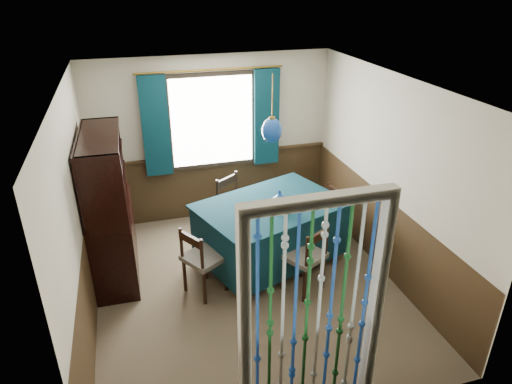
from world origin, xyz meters
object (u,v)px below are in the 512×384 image
object	(u,v)px
vase_table	(279,200)
pendant_lamp	(272,130)
chair_far	(236,207)
dining_table	(270,229)
vase_sideboard	(113,190)
bowl_shelf	(110,189)
sideboard	(112,228)
chair_left	(202,259)
chair_near	(306,257)
chair_right	(326,213)

from	to	relation	value
vase_table	pendant_lamp	bearing A→B (deg)	119.31
chair_far	pendant_lamp	size ratio (longest dim) A/B	1.17
vase_table	chair_far	bearing A→B (deg)	113.63
dining_table	chair_far	bearing A→B (deg)	92.68
dining_table	vase_sideboard	distance (m)	2.08
vase_sideboard	bowl_shelf	bearing A→B (deg)	-90.00
sideboard	bowl_shelf	size ratio (longest dim) A/B	9.43
vase_sideboard	chair_left	bearing A→B (deg)	-47.66
bowl_shelf	pendant_lamp	bearing A→B (deg)	-2.57
chair_left	vase_sideboard	xyz separation A→B (m)	(-0.94, 1.03, 0.55)
chair_far	chair_left	size ratio (longest dim) A/B	1.07
chair_near	bowl_shelf	size ratio (longest dim) A/B	4.53
chair_left	chair_right	xyz separation A→B (m)	(1.91, 0.72, -0.04)
chair_left	sideboard	world-z (taller)	sideboard
chair_near	bowl_shelf	xyz separation A→B (m)	(-2.13, 0.79, 0.82)
dining_table	vase_sideboard	bearing A→B (deg)	142.04
vase_table	vase_sideboard	size ratio (longest dim) A/B	1.11
chair_left	vase_table	xyz separation A→B (m)	(1.04, 0.28, 0.50)
sideboard	pendant_lamp	xyz separation A→B (m)	(1.97, -0.34, 1.21)
chair_far	sideboard	size ratio (longest dim) A/B	0.51
chair_right	vase_sideboard	bearing A→B (deg)	69.30
vase_sideboard	dining_table	bearing A→B (deg)	-18.11
chair_right	vase_sideboard	xyz separation A→B (m)	(-2.85, 0.31, 0.59)
chair_left	sideboard	size ratio (longest dim) A/B	0.48
dining_table	vase_sideboard	size ratio (longest dim) A/B	11.06
dining_table	chair_near	distance (m)	0.74
chair_right	pendant_lamp	xyz separation A→B (m)	(-0.94, -0.31, 1.41)
dining_table	pendant_lamp	world-z (taller)	pendant_lamp
dining_table	pendant_lamp	bearing A→B (deg)	-143.54
chair_far	chair_left	xyz separation A→B (m)	(-0.68, -1.10, -0.03)
dining_table	chair_right	xyz separation A→B (m)	(0.94, 0.31, -0.06)
vase_sideboard	vase_table	bearing A→B (deg)	-20.78
bowl_shelf	vase_sideboard	bearing A→B (deg)	90.00
sideboard	vase_sideboard	size ratio (longest dim) A/B	9.81
sideboard	vase_table	size ratio (longest dim) A/B	8.83
sideboard	chair_right	bearing A→B (deg)	0.37
dining_table	vase_table	world-z (taller)	vase_table
sideboard	vase_sideboard	distance (m)	0.48
chair_far	sideboard	xyz separation A→B (m)	(-1.68, -0.36, 0.13)
chair_far	bowl_shelf	bearing A→B (deg)	-14.03
chair_right	vase_table	size ratio (longest dim) A/B	3.85
chair_right	vase_sideboard	distance (m)	2.92
dining_table	sideboard	size ratio (longest dim) A/B	1.13
chair_near	chair_right	distance (m)	1.25
chair_left	bowl_shelf	world-z (taller)	bowl_shelf
dining_table	sideboard	xyz separation A→B (m)	(-1.97, 0.34, 0.14)
sideboard	vase_table	bearing A→B (deg)	-12.03
vase_table	vase_sideboard	xyz separation A→B (m)	(-1.98, 0.75, 0.06)
vase_sideboard	sideboard	bearing A→B (deg)	-102.11
dining_table	chair_left	world-z (taller)	chair_left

